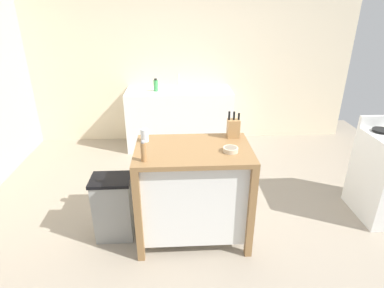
{
  "coord_description": "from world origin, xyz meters",
  "views": [
    {
      "loc": [
        -0.25,
        -2.54,
        2.05
      ],
      "look_at": [
        -0.11,
        0.08,
        0.87
      ],
      "focal_mm": 29.34,
      "sensor_mm": 36.0,
      "label": 1
    }
  ],
  "objects_px": {
    "bowl_ceramic_wide": "(231,149)",
    "pepper_grinder": "(144,151)",
    "sink_faucet": "(179,81)",
    "drinking_cup": "(145,135)",
    "bottle_spray_cleaner": "(156,85)",
    "trash_bin": "(114,207)",
    "kitchen_island": "(193,189)",
    "knife_block": "(233,128)"
  },
  "relations": [
    {
      "from": "bowl_ceramic_wide",
      "to": "drinking_cup",
      "type": "xyz_separation_m",
      "value": [
        -0.73,
        0.26,
        0.04
      ]
    },
    {
      "from": "knife_block",
      "to": "bottle_spray_cleaner",
      "type": "height_order",
      "value": "knife_block"
    },
    {
      "from": "pepper_grinder",
      "to": "bottle_spray_cleaner",
      "type": "height_order",
      "value": "pepper_grinder"
    },
    {
      "from": "drinking_cup",
      "to": "trash_bin",
      "type": "xyz_separation_m",
      "value": [
        -0.32,
        -0.14,
        -0.67
      ]
    },
    {
      "from": "bowl_ceramic_wide",
      "to": "pepper_grinder",
      "type": "relative_size",
      "value": 0.71
    },
    {
      "from": "bowl_ceramic_wide",
      "to": "pepper_grinder",
      "type": "bearing_deg",
      "value": -169.7
    },
    {
      "from": "pepper_grinder",
      "to": "sink_faucet",
      "type": "xyz_separation_m",
      "value": [
        0.31,
        2.48,
        -0.01
      ]
    },
    {
      "from": "trash_bin",
      "to": "bottle_spray_cleaner",
      "type": "xyz_separation_m",
      "value": [
        0.32,
        2.05,
        0.65
      ]
    },
    {
      "from": "bowl_ceramic_wide",
      "to": "bottle_spray_cleaner",
      "type": "relative_size",
      "value": 0.69
    },
    {
      "from": "pepper_grinder",
      "to": "trash_bin",
      "type": "height_order",
      "value": "pepper_grinder"
    },
    {
      "from": "kitchen_island",
      "to": "drinking_cup",
      "type": "distance_m",
      "value": 0.65
    },
    {
      "from": "drinking_cup",
      "to": "trash_bin",
      "type": "distance_m",
      "value": 0.75
    },
    {
      "from": "bottle_spray_cleaner",
      "to": "drinking_cup",
      "type": "bearing_deg",
      "value": -90.06
    },
    {
      "from": "pepper_grinder",
      "to": "bottle_spray_cleaner",
      "type": "xyz_separation_m",
      "value": [
        -0.02,
        2.3,
        -0.04
      ]
    },
    {
      "from": "knife_block",
      "to": "bottle_spray_cleaner",
      "type": "bearing_deg",
      "value": 113.33
    },
    {
      "from": "sink_faucet",
      "to": "drinking_cup",
      "type": "bearing_deg",
      "value": -99.08
    },
    {
      "from": "knife_block",
      "to": "bottle_spray_cleaner",
      "type": "xyz_separation_m",
      "value": [
        -0.8,
        1.86,
        -0.04
      ]
    },
    {
      "from": "kitchen_island",
      "to": "sink_faucet",
      "type": "distance_m",
      "value": 2.32
    },
    {
      "from": "bowl_ceramic_wide",
      "to": "kitchen_island",
      "type": "bearing_deg",
      "value": 164.3
    },
    {
      "from": "kitchen_island",
      "to": "sink_faucet",
      "type": "bearing_deg",
      "value": 92.28
    },
    {
      "from": "kitchen_island",
      "to": "bowl_ceramic_wide",
      "type": "relative_size",
      "value": 7.95
    },
    {
      "from": "drinking_cup",
      "to": "bottle_spray_cleaner",
      "type": "distance_m",
      "value": 1.92
    },
    {
      "from": "drinking_cup",
      "to": "pepper_grinder",
      "type": "bearing_deg",
      "value": -86.24
    },
    {
      "from": "bowl_ceramic_wide",
      "to": "trash_bin",
      "type": "bearing_deg",
      "value": 173.41
    },
    {
      "from": "bowl_ceramic_wide",
      "to": "drinking_cup",
      "type": "bearing_deg",
      "value": 160.59
    },
    {
      "from": "bowl_ceramic_wide",
      "to": "bottle_spray_cleaner",
      "type": "xyz_separation_m",
      "value": [
        -0.73,
        2.17,
        0.03
      ]
    },
    {
      "from": "sink_faucet",
      "to": "bottle_spray_cleaner",
      "type": "distance_m",
      "value": 0.38
    },
    {
      "from": "drinking_cup",
      "to": "trash_bin",
      "type": "height_order",
      "value": "drinking_cup"
    },
    {
      "from": "pepper_grinder",
      "to": "trash_bin",
      "type": "bearing_deg",
      "value": 143.87
    },
    {
      "from": "kitchen_island",
      "to": "knife_block",
      "type": "relative_size",
      "value": 4.02
    },
    {
      "from": "knife_block",
      "to": "kitchen_island",
      "type": "bearing_deg",
      "value": -149.27
    },
    {
      "from": "sink_faucet",
      "to": "pepper_grinder",
      "type": "bearing_deg",
      "value": -97.11
    },
    {
      "from": "kitchen_island",
      "to": "knife_block",
      "type": "xyz_separation_m",
      "value": [
        0.38,
        0.23,
        0.5
      ]
    },
    {
      "from": "knife_block",
      "to": "pepper_grinder",
      "type": "xyz_separation_m",
      "value": [
        -0.78,
        -0.44,
        -0.01
      ]
    },
    {
      "from": "kitchen_island",
      "to": "trash_bin",
      "type": "bearing_deg",
      "value": 177.3
    },
    {
      "from": "bottle_spray_cleaner",
      "to": "sink_faucet",
      "type": "bearing_deg",
      "value": 27.81
    },
    {
      "from": "sink_faucet",
      "to": "bottle_spray_cleaner",
      "type": "bearing_deg",
      "value": -152.19
    },
    {
      "from": "knife_block",
      "to": "pepper_grinder",
      "type": "bearing_deg",
      "value": -150.54
    },
    {
      "from": "knife_block",
      "to": "drinking_cup",
      "type": "bearing_deg",
      "value": -176.11
    },
    {
      "from": "trash_bin",
      "to": "bottle_spray_cleaner",
      "type": "relative_size",
      "value": 3.43
    },
    {
      "from": "knife_block",
      "to": "trash_bin",
      "type": "xyz_separation_m",
      "value": [
        -1.12,
        -0.19,
        -0.7
      ]
    },
    {
      "from": "sink_faucet",
      "to": "bowl_ceramic_wide",
      "type": "bearing_deg",
      "value": -80.42
    }
  ]
}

